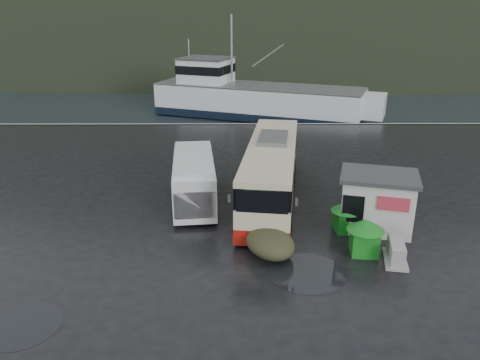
{
  "coord_description": "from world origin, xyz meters",
  "views": [
    {
      "loc": [
        0.4,
        -19.69,
        9.71
      ],
      "look_at": [
        0.51,
        1.65,
        1.7
      ],
      "focal_mm": 35.0,
      "sensor_mm": 36.0,
      "label": 1
    }
  ],
  "objects_px": {
    "waste_bin_left": "(363,253)",
    "coach_bus": "(271,199)",
    "jersey_barrier_b": "(366,236)",
    "fishing_trawler": "(258,104)",
    "ticket_kiosk": "(374,228)",
    "dome_tent": "(270,254)",
    "white_van": "(195,203)",
    "waste_bin_right": "(345,231)",
    "jersey_barrier_a": "(395,261)"
  },
  "relations": [
    {
      "from": "waste_bin_left",
      "to": "coach_bus",
      "type": "bearing_deg",
      "value": 120.59
    },
    {
      "from": "jersey_barrier_b",
      "to": "fishing_trawler",
      "type": "bearing_deg",
      "value": 96.83
    },
    {
      "from": "ticket_kiosk",
      "to": "jersey_barrier_b",
      "type": "distance_m",
      "value": 1.02
    },
    {
      "from": "dome_tent",
      "to": "ticket_kiosk",
      "type": "distance_m",
      "value": 5.56
    },
    {
      "from": "white_van",
      "to": "waste_bin_right",
      "type": "relative_size",
      "value": 4.29
    },
    {
      "from": "coach_bus",
      "to": "fishing_trawler",
      "type": "xyz_separation_m",
      "value": [
        0.38,
        25.71,
        0.0
      ]
    },
    {
      "from": "waste_bin_left",
      "to": "jersey_barrier_a",
      "type": "distance_m",
      "value": 1.28
    },
    {
      "from": "ticket_kiosk",
      "to": "dome_tent",
      "type": "bearing_deg",
      "value": -139.53
    },
    {
      "from": "ticket_kiosk",
      "to": "white_van",
      "type": "bearing_deg",
      "value": 176.08
    },
    {
      "from": "coach_bus",
      "to": "jersey_barrier_b",
      "type": "distance_m",
      "value": 5.89
    },
    {
      "from": "coach_bus",
      "to": "dome_tent",
      "type": "bearing_deg",
      "value": -86.31
    },
    {
      "from": "coach_bus",
      "to": "jersey_barrier_b",
      "type": "height_order",
      "value": "coach_bus"
    },
    {
      "from": "waste_bin_right",
      "to": "ticket_kiosk",
      "type": "bearing_deg",
      "value": 11.89
    },
    {
      "from": "white_van",
      "to": "dome_tent",
      "type": "height_order",
      "value": "white_van"
    },
    {
      "from": "waste_bin_left",
      "to": "waste_bin_right",
      "type": "height_order",
      "value": "waste_bin_left"
    },
    {
      "from": "white_van",
      "to": "fishing_trawler",
      "type": "height_order",
      "value": "fishing_trawler"
    },
    {
      "from": "waste_bin_left",
      "to": "ticket_kiosk",
      "type": "distance_m",
      "value": 2.62
    },
    {
      "from": "jersey_barrier_b",
      "to": "coach_bus",
      "type": "bearing_deg",
      "value": 132.59
    },
    {
      "from": "coach_bus",
      "to": "jersey_barrier_a",
      "type": "relative_size",
      "value": 6.54
    },
    {
      "from": "white_van",
      "to": "jersey_barrier_a",
      "type": "xyz_separation_m",
      "value": [
        8.61,
        -5.94,
        0.0
      ]
    },
    {
      "from": "waste_bin_right",
      "to": "ticket_kiosk",
      "type": "height_order",
      "value": "ticket_kiosk"
    },
    {
      "from": "white_van",
      "to": "waste_bin_right",
      "type": "height_order",
      "value": "white_van"
    },
    {
      "from": "coach_bus",
      "to": "ticket_kiosk",
      "type": "bearing_deg",
      "value": -29.59
    },
    {
      "from": "waste_bin_left",
      "to": "jersey_barrier_b",
      "type": "relative_size",
      "value": 1.06
    },
    {
      "from": "dome_tent",
      "to": "coach_bus",
      "type": "bearing_deg",
      "value": 85.84
    },
    {
      "from": "waste_bin_right",
      "to": "jersey_barrier_a",
      "type": "bearing_deg",
      "value": -61.92
    },
    {
      "from": "dome_tent",
      "to": "fishing_trawler",
      "type": "xyz_separation_m",
      "value": [
        0.81,
        31.61,
        0.0
      ]
    },
    {
      "from": "white_van",
      "to": "dome_tent",
      "type": "distance_m",
      "value": 6.42
    },
    {
      "from": "waste_bin_right",
      "to": "ticket_kiosk",
      "type": "relative_size",
      "value": 0.42
    },
    {
      "from": "jersey_barrier_a",
      "to": "dome_tent",
      "type": "bearing_deg",
      "value": 173.22
    },
    {
      "from": "dome_tent",
      "to": "ticket_kiosk",
      "type": "xyz_separation_m",
      "value": [
        5.02,
        2.39,
        0.0
      ]
    },
    {
      "from": "dome_tent",
      "to": "jersey_barrier_a",
      "type": "distance_m",
      "value": 5.07
    },
    {
      "from": "waste_bin_right",
      "to": "jersey_barrier_a",
      "type": "xyz_separation_m",
      "value": [
        1.43,
        -2.69,
        0.0
      ]
    },
    {
      "from": "coach_bus",
      "to": "jersey_barrier_b",
      "type": "bearing_deg",
      "value": -39.55
    },
    {
      "from": "coach_bus",
      "to": "waste_bin_left",
      "type": "relative_size",
      "value": 7.33
    },
    {
      "from": "white_van",
      "to": "fishing_trawler",
      "type": "xyz_separation_m",
      "value": [
        4.38,
        26.27,
        0.0
      ]
    },
    {
      "from": "jersey_barrier_a",
      "to": "jersey_barrier_b",
      "type": "bearing_deg",
      "value": 106.04
    },
    {
      "from": "fishing_trawler",
      "to": "waste_bin_right",
      "type": "bearing_deg",
      "value": -63.55
    },
    {
      "from": "white_van",
      "to": "ticket_kiosk",
      "type": "xyz_separation_m",
      "value": [
        8.59,
        -2.95,
        0.0
      ]
    },
    {
      "from": "waste_bin_left",
      "to": "jersey_barrier_b",
      "type": "height_order",
      "value": "waste_bin_left"
    },
    {
      "from": "waste_bin_right",
      "to": "fishing_trawler",
      "type": "bearing_deg",
      "value": 95.4
    },
    {
      "from": "jersey_barrier_b",
      "to": "white_van",
      "type": "bearing_deg",
      "value": 154.72
    },
    {
      "from": "waste_bin_left",
      "to": "dome_tent",
      "type": "bearing_deg",
      "value": -179.8
    },
    {
      "from": "ticket_kiosk",
      "to": "jersey_barrier_a",
      "type": "bearing_deg",
      "value": -74.64
    },
    {
      "from": "dome_tent",
      "to": "jersey_barrier_b",
      "type": "relative_size",
      "value": 1.8
    },
    {
      "from": "coach_bus",
      "to": "jersey_barrier_b",
      "type": "relative_size",
      "value": 7.77
    },
    {
      "from": "dome_tent",
      "to": "jersey_barrier_b",
      "type": "bearing_deg",
      "value": 19.55
    },
    {
      "from": "waste_bin_right",
      "to": "ticket_kiosk",
      "type": "xyz_separation_m",
      "value": [
        1.42,
        0.3,
        0.0
      ]
    },
    {
      "from": "waste_bin_right",
      "to": "dome_tent",
      "type": "distance_m",
      "value": 4.16
    },
    {
      "from": "white_van",
      "to": "waste_bin_right",
      "type": "distance_m",
      "value": 7.87
    }
  ]
}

